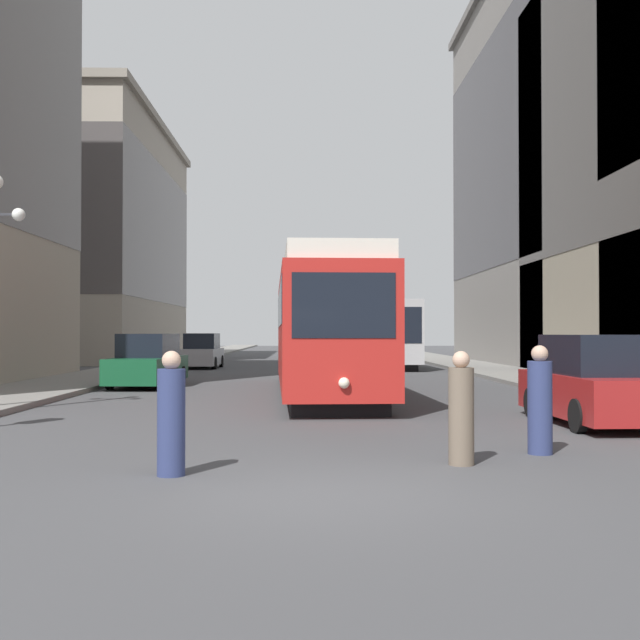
% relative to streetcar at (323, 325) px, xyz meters
% --- Properties ---
extents(ground_plane, '(200.00, 200.00, 0.00)m').
position_rel_streetcar_xyz_m(ground_plane, '(-0.30, -14.56, -2.10)').
color(ground_plane, '#424244').
extents(sidewalk_left, '(3.38, 120.00, 0.15)m').
position_rel_streetcar_xyz_m(sidewalk_left, '(-8.95, 25.44, -2.03)').
color(sidewalk_left, gray).
rests_on(sidewalk_left, ground).
extents(sidewalk_right, '(3.38, 120.00, 0.15)m').
position_rel_streetcar_xyz_m(sidewalk_right, '(8.35, 25.44, -2.03)').
color(sidewalk_right, gray).
rests_on(sidewalk_right, ground).
extents(streetcar, '(3.19, 14.32, 3.89)m').
position_rel_streetcar_xyz_m(streetcar, '(0.00, 0.00, 0.00)').
color(streetcar, black).
rests_on(streetcar, ground).
extents(transit_bus, '(3.07, 12.94, 3.45)m').
position_rel_streetcar_xyz_m(transit_bus, '(3.51, 19.22, -0.15)').
color(transit_bus, black).
rests_on(transit_bus, ground).
extents(parked_car_left_near, '(1.96, 4.29, 1.82)m').
position_rel_streetcar_xyz_m(parked_car_left_near, '(-5.96, 17.38, -1.26)').
color(parked_car_left_near, black).
rests_on(parked_car_left_near, ground).
extents(parked_car_left_mid, '(2.06, 5.08, 1.82)m').
position_rel_streetcar_xyz_m(parked_car_left_mid, '(-5.96, 3.50, -1.26)').
color(parked_car_left_mid, black).
rests_on(parked_car_left_mid, ground).
extents(parked_car_right_far, '(1.98, 4.48, 1.82)m').
position_rel_streetcar_xyz_m(parked_car_right_far, '(5.36, -7.80, -1.26)').
color(parked_car_right_far, black).
rests_on(parked_car_right_far, ground).
extents(pedestrian_crossing_near, '(0.37, 0.37, 1.67)m').
position_rel_streetcar_xyz_m(pedestrian_crossing_near, '(3.08, -11.62, -1.32)').
color(pedestrian_crossing_near, navy).
rests_on(pedestrian_crossing_near, ground).
extents(pedestrian_crossing_far, '(0.36, 0.36, 1.60)m').
position_rel_streetcar_xyz_m(pedestrian_crossing_far, '(1.68, -12.57, -1.35)').
color(pedestrian_crossing_far, '#6B5B4C').
rests_on(pedestrian_crossing_far, ground).
extents(pedestrian_on_sidewalk, '(0.36, 0.36, 1.63)m').
position_rel_streetcar_xyz_m(pedestrian_on_sidewalk, '(-2.27, -13.33, -1.34)').
color(pedestrian_on_sidewalk, navy).
rests_on(pedestrian_on_sidewalk, ground).
extents(building_left_midblock, '(11.23, 23.67, 16.42)m').
position_rel_streetcar_xyz_m(building_left_midblock, '(-15.95, 31.14, 6.32)').
color(building_left_midblock, '#A89E8E').
rests_on(building_left_midblock, ground).
extents(building_right_far, '(13.58, 21.44, 22.61)m').
position_rel_streetcar_xyz_m(building_right_far, '(16.53, 21.44, 9.53)').
color(building_right_far, gray).
rests_on(building_right_far, ground).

